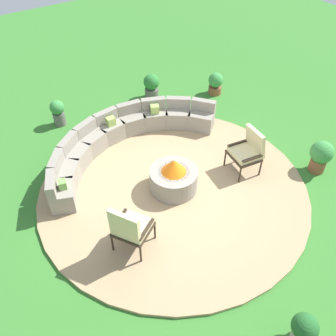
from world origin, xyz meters
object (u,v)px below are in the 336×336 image
(lounge_chair_front_left, at_px, (130,227))
(potted_plant_1, at_px, (304,328))
(curved_stone_bench, at_px, (122,138))
(potted_plant_0, at_px, (152,85))
(potted_plant_4, at_px, (216,83))
(potted_plant_2, at_px, (58,112))
(potted_plant_5, at_px, (321,155))
(lounge_chair_front_right, at_px, (248,150))
(fire_pit, at_px, (174,177))

(lounge_chair_front_left, bearing_deg, potted_plant_1, -6.71)
(curved_stone_bench, height_order, potted_plant_0, curved_stone_bench)
(lounge_chair_front_left, height_order, potted_plant_0, lounge_chair_front_left)
(potted_plant_4, bearing_deg, potted_plant_1, -119.20)
(lounge_chair_front_left, height_order, potted_plant_1, lounge_chair_front_left)
(potted_plant_4, bearing_deg, potted_plant_2, 166.41)
(lounge_chair_front_left, height_order, potted_plant_5, lounge_chair_front_left)
(potted_plant_2, height_order, potted_plant_4, potted_plant_2)
(potted_plant_1, xyz_separation_m, potted_plant_5, (3.11, 2.25, 0.10))
(curved_stone_bench, bearing_deg, potted_plant_0, 41.60)
(curved_stone_bench, xyz_separation_m, potted_plant_0, (1.78, 1.58, 0.03))
(curved_stone_bench, bearing_deg, lounge_chair_front_right, -49.18)
(potted_plant_0, xyz_separation_m, potted_plant_2, (-2.58, 0.20, -0.00))
(potted_plant_1, xyz_separation_m, potted_plant_4, (3.33, 5.96, 0.00))
(potted_plant_2, bearing_deg, lounge_chair_front_left, -95.34)
(lounge_chair_front_left, xyz_separation_m, potted_plant_4, (4.56, 3.29, -0.29))
(lounge_chair_front_right, bearing_deg, potted_plant_2, 42.81)
(potted_plant_0, relative_size, potted_plant_1, 1.21)
(lounge_chair_front_right, bearing_deg, potted_plant_5, -114.00)
(fire_pit, relative_size, potted_plant_0, 1.41)
(lounge_chair_front_right, relative_size, potted_plant_0, 1.46)
(potted_plant_4, bearing_deg, lounge_chair_front_left, -144.22)
(lounge_chair_front_left, height_order, lounge_chair_front_right, lounge_chair_front_left)
(lounge_chair_front_left, bearing_deg, lounge_chair_front_right, 66.50)
(curved_stone_bench, bearing_deg, potted_plant_2, 114.42)
(lounge_chair_front_right, bearing_deg, potted_plant_0, 9.35)
(fire_pit, xyz_separation_m, potted_plant_4, (3.13, 2.48, -0.02))
(lounge_chair_front_left, height_order, potted_plant_2, lounge_chair_front_left)
(potted_plant_0, height_order, potted_plant_4, potted_plant_0)
(potted_plant_4, relative_size, potted_plant_5, 0.82)
(curved_stone_bench, bearing_deg, lounge_chair_front_left, -115.64)
(potted_plant_0, relative_size, potted_plant_2, 1.02)
(curved_stone_bench, distance_m, potted_plant_4, 3.44)
(potted_plant_1, bearing_deg, potted_plant_0, 75.45)
(fire_pit, relative_size, potted_plant_1, 1.71)
(fire_pit, bearing_deg, potted_plant_0, 64.77)
(potted_plant_0, bearing_deg, potted_plant_2, 175.61)
(potted_plant_2, bearing_deg, potted_plant_4, -13.59)
(lounge_chair_front_left, distance_m, potted_plant_2, 4.32)
(lounge_chair_front_left, distance_m, potted_plant_4, 5.63)
(curved_stone_bench, height_order, potted_plant_2, curved_stone_bench)
(potted_plant_1, bearing_deg, potted_plant_4, 60.80)
(fire_pit, distance_m, curved_stone_bench, 1.73)
(potted_plant_0, xyz_separation_m, potted_plant_4, (1.58, -0.81, -0.04))
(potted_plant_0, height_order, potted_plant_2, potted_plant_0)
(fire_pit, distance_m, potted_plant_4, 3.99)
(fire_pit, relative_size, lounge_chair_front_left, 0.89)
(fire_pit, xyz_separation_m, potted_plant_2, (-1.03, 3.49, 0.02))
(fire_pit, bearing_deg, potted_plant_5, -23.05)
(potted_plant_2, xyz_separation_m, potted_plant_5, (3.93, -4.72, 0.05))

